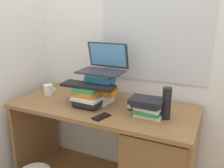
% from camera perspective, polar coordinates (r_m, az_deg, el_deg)
% --- Properties ---
extents(wall_back, '(6.00, 0.06, 2.60)m').
position_cam_1_polar(wall_back, '(2.13, 2.43, 12.33)').
color(wall_back, white).
rests_on(wall_back, ground).
extents(wall_left, '(0.05, 6.00, 2.60)m').
position_cam_1_polar(wall_left, '(2.30, -21.59, 11.53)').
color(wall_left, silver).
rests_on(wall_left, ground).
extents(desk, '(1.45, 0.65, 0.75)m').
position_cam_1_polar(desk, '(1.94, 7.94, -16.35)').
color(desk, olive).
rests_on(desk, ground).
extents(book_stack_tall, '(0.25, 0.19, 0.25)m').
position_cam_1_polar(book_stack_tall, '(1.94, -2.76, -0.94)').
color(book_stack_tall, white).
rests_on(book_stack_tall, desk).
extents(book_stack_keyboard_riser, '(0.22, 0.21, 0.16)m').
position_cam_1_polar(book_stack_keyboard_riser, '(1.88, -5.64, -3.02)').
color(book_stack_keyboard_riser, black).
rests_on(book_stack_keyboard_riser, desk).
extents(book_stack_side, '(0.24, 0.20, 0.13)m').
position_cam_1_polar(book_stack_side, '(1.73, 8.58, -5.29)').
color(book_stack_side, white).
rests_on(book_stack_side, desk).
extents(laptop, '(0.35, 0.27, 0.22)m').
position_cam_1_polar(laptop, '(1.95, -1.96, 4.60)').
color(laptop, '#2D2D33').
rests_on(laptop, book_stack_tall).
extents(keyboard, '(0.43, 0.16, 0.02)m').
position_cam_1_polar(keyboard, '(1.86, -5.72, -0.36)').
color(keyboard, black).
rests_on(keyboard, book_stack_keyboard_riser).
extents(computer_mouse, '(0.06, 0.10, 0.04)m').
position_cam_1_polar(computer_mouse, '(1.86, 4.59, -5.25)').
color(computer_mouse, '#A5A8AD').
rests_on(computer_mouse, desk).
extents(mug, '(0.12, 0.08, 0.09)m').
position_cam_1_polar(mug, '(2.22, -14.75, -1.30)').
color(mug, white).
rests_on(mug, desk).
extents(water_bottle, '(0.06, 0.06, 0.23)m').
position_cam_1_polar(water_bottle, '(1.69, 12.78, -4.49)').
color(water_bottle, black).
rests_on(water_bottle, desk).
extents(cell_phone, '(0.10, 0.15, 0.01)m').
position_cam_1_polar(cell_phone, '(1.70, -2.53, -7.74)').
color(cell_phone, black).
rests_on(cell_phone, desk).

